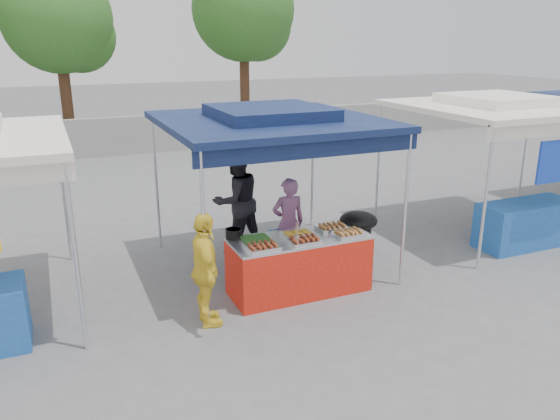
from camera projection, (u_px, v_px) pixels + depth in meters
name	position (u px, v px, depth m)	size (l,w,h in m)	color
ground_plane	(296.00, 288.00, 8.11)	(80.00, 80.00, 0.00)	slate
back_wall	(152.00, 134.00, 17.56)	(40.00, 0.25, 1.20)	gray
main_canopy	(270.00, 120.00, 8.25)	(3.20, 3.20, 2.57)	silver
neighbor_stall_right	(509.00, 152.00, 9.83)	(3.20, 3.20, 2.57)	silver
tree_1	(63.00, 23.00, 17.16)	(3.47, 3.40, 5.85)	#472C1B
tree_2	(247.00, 14.00, 19.96)	(3.75, 3.74, 6.42)	#472C1B
vendor_table	(299.00, 264.00, 7.90)	(2.00, 0.80, 0.85)	red
food_tray_fl	(263.00, 247.00, 7.30)	(0.42, 0.30, 0.07)	silver
food_tray_fm	(305.00, 241.00, 7.53)	(0.42, 0.30, 0.07)	silver
food_tray_fr	(349.00, 234.00, 7.80)	(0.42, 0.30, 0.07)	silver
food_tray_bl	(255.00, 240.00, 7.56)	(0.42, 0.30, 0.07)	silver
food_tray_bm	(297.00, 233.00, 7.81)	(0.42, 0.30, 0.07)	silver
food_tray_br	(332.00, 227.00, 8.06)	(0.42, 0.30, 0.07)	silver
cooking_pot	(234.00, 234.00, 7.70)	(0.24, 0.24, 0.14)	black
skewer_cup	(297.00, 240.00, 7.51)	(0.09, 0.09, 0.11)	silver
wok_burner	(358.00, 237.00, 8.54)	(0.59, 0.59, 1.00)	black
crate_left	(263.00, 269.00, 8.43)	(0.49, 0.35, 0.30)	#163CB3
crate_right	(288.00, 261.00, 8.69)	(0.55, 0.39, 0.33)	#163CB3
crate_stacked	(288.00, 241.00, 8.59)	(0.54, 0.38, 0.33)	#163CB3
vendor_woman	(288.00, 223.00, 8.70)	(0.54, 0.35, 1.48)	#98608C
helper_man	(237.00, 201.00, 9.25)	(0.89, 0.69, 1.83)	black
customer_person	(206.00, 270.00, 6.88)	(0.89, 0.37, 1.51)	yellow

